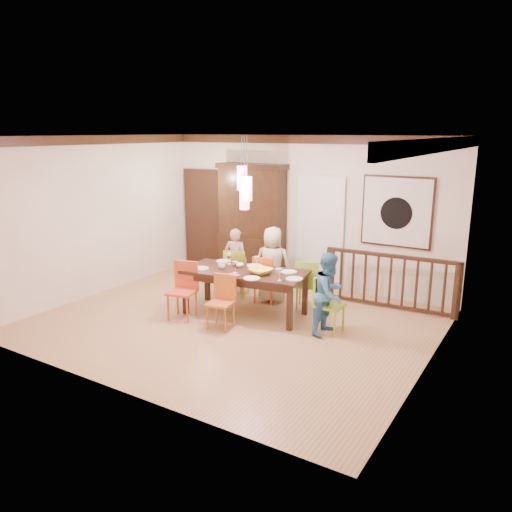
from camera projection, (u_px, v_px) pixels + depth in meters
The scene contains 37 objects.
floor at pixel (234, 322), 7.98m from camera, with size 6.00×6.00×0.00m, color #A4764F.
ceiling at pixel (231, 136), 7.28m from camera, with size 6.00×6.00×0.00m, color white.
wall_back at pixel (305, 212), 9.69m from camera, with size 6.00×6.00×0.00m, color beige.
wall_left at pixel (97, 216), 9.15m from camera, with size 5.00×5.00×0.00m, color beige.
wall_right at pixel (435, 259), 6.11m from camera, with size 5.00×5.00×0.00m, color beige.
crown_molding at pixel (231, 142), 7.29m from camera, with size 6.00×5.00×0.16m, color black, non-canonical shape.
panel_door at pixel (205, 221), 10.97m from camera, with size 1.04×0.07×2.24m, color black.
white_doorway at pixel (320, 234), 9.59m from camera, with size 0.97×0.05×2.22m, color silver.
painting at pixel (397, 212), 8.71m from camera, with size 1.25×0.06×1.25m.
pendant_cluster at pixel (244, 188), 7.84m from camera, with size 0.27×0.21×1.14m.
dining_table at pixel (245, 276), 8.20m from camera, with size 2.11×1.18×0.75m.
chair_far_left at pixel (238, 269), 9.14m from camera, with size 0.49×0.49×0.89m.
chair_far_mid at pixel (267, 275), 8.83m from camera, with size 0.43×0.43×0.86m.
chair_far_right at pixel (308, 281), 8.49m from camera, with size 0.49×0.49×0.87m.
chair_near_left at pixel (182, 287), 8.03m from camera, with size 0.50×0.50×0.92m.
chair_near_mid at pixel (220, 299), 7.64m from camera, with size 0.43×0.43×0.83m.
chair_end_right at pixel (330, 301), 7.50m from camera, with size 0.40×0.40×0.87m.
china_hutch at pixel (252, 222), 10.14m from camera, with size 1.49×0.46×2.35m.
balustrade at pixel (390, 280), 8.50m from camera, with size 2.28×0.20×0.96m.
person_far_left at pixel (236, 260), 9.36m from camera, with size 0.45×0.29×1.22m, color beige.
person_far_mid at pixel (272, 265), 8.81m from camera, with size 0.66×0.43×1.36m, color #BEB390.
person_end_right at pixel (329, 293), 7.42m from camera, with size 0.61×0.47×1.25m, color teal.
serving_bowl at pixel (261, 271), 7.98m from camera, with size 0.36×0.36×0.09m, color yellow.
small_bowl at pixel (238, 265), 8.38m from camera, with size 0.19×0.19×0.06m, color white.
cup_left at pixel (222, 266), 8.26m from camera, with size 0.12×0.12×0.10m, color silver.
cup_right at pixel (278, 271), 7.96m from camera, with size 0.10×0.10×0.09m, color silver.
plate_far_left at pixel (224, 261), 8.74m from camera, with size 0.26×0.26×0.01m, color white.
plate_far_mid at pixel (254, 266), 8.44m from camera, with size 0.26×0.26×0.01m, color white.
plate_far_right at pixel (289, 272), 8.08m from camera, with size 0.26×0.26×0.01m, color white.
plate_near_left at pixel (201, 268), 8.29m from camera, with size 0.26×0.26×0.01m, color white.
plate_near_mid at pixel (252, 278), 7.72m from camera, with size 0.26×0.26×0.01m, color white.
plate_end_right at pixel (294, 279), 7.69m from camera, with size 0.26×0.26×0.01m, color white.
wine_glass_a at pixel (229, 259), 8.55m from camera, with size 0.08×0.08×0.19m, color #590C19, non-canonical shape.
wine_glass_b at pixel (257, 262), 8.33m from camera, with size 0.08×0.08×0.19m, color silver, non-canonical shape.
wine_glass_c at pixel (235, 267), 8.02m from camera, with size 0.08×0.08×0.19m, color #590C19, non-canonical shape.
wine_glass_d at pixel (280, 275), 7.60m from camera, with size 0.08×0.08×0.19m, color silver, non-canonical shape.
napkin at pixel (234, 275), 7.90m from camera, with size 0.18×0.14×0.01m, color #D83359.
Camera 1 is at (4.22, -6.19, 2.98)m, focal length 35.00 mm.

